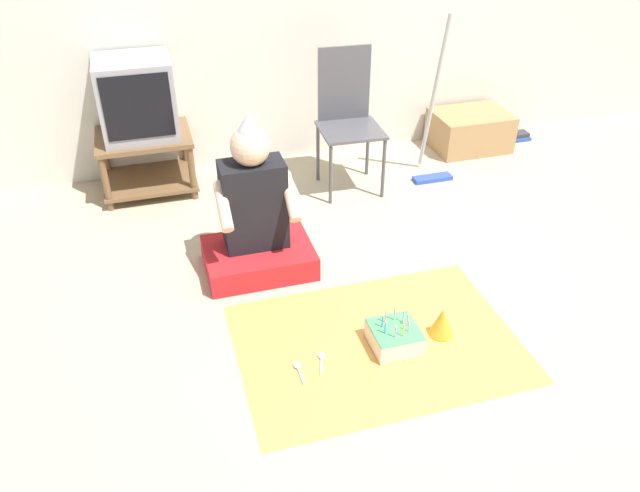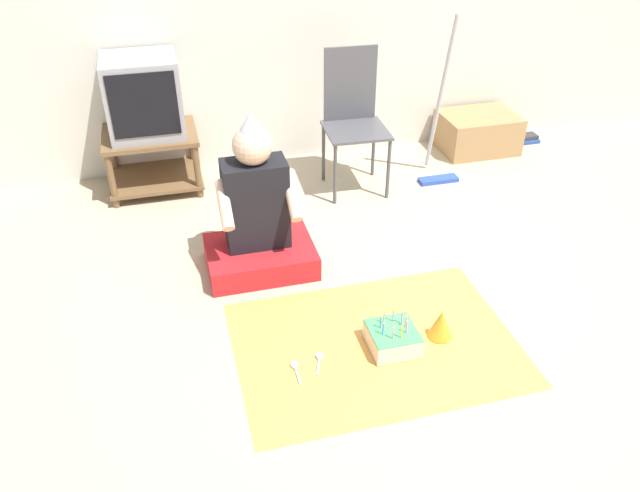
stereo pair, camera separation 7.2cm
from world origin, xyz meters
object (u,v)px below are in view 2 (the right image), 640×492
at_px(tv, 143,96).
at_px(birthday_cake, 393,338).
at_px(cardboard_box_stack, 477,132).
at_px(party_hat_blue, 441,324).
at_px(book_pile, 526,138).
at_px(folding_chair, 353,112).
at_px(dust_mop, 439,135).
at_px(person_seated, 258,221).

height_order(tv, birthday_cake, tv).
distance_m(cardboard_box_stack, party_hat_blue, 2.27).
distance_m(book_pile, party_hat_blue, 2.56).
relative_size(tv, cardboard_box_stack, 0.89).
relative_size(folding_chair, dust_mop, 0.81).
distance_m(folding_chair, cardboard_box_stack, 1.20).
bearing_deg(party_hat_blue, dust_mop, 67.15).
distance_m(tv, book_pile, 2.96).
height_order(folding_chair, dust_mop, dust_mop).
height_order(tv, dust_mop, dust_mop).
relative_size(tv, person_seated, 0.55).
bearing_deg(birthday_cake, dust_mop, 60.03).
bearing_deg(party_hat_blue, birthday_cake, -177.60).
height_order(cardboard_box_stack, dust_mop, dust_mop).
bearing_deg(book_pile, dust_mop, -157.20).
distance_m(dust_mop, person_seated, 1.59).
distance_m(book_pile, birthday_cake, 2.73).
bearing_deg(dust_mop, cardboard_box_stack, 36.58).
height_order(tv, cardboard_box_stack, tv).
bearing_deg(cardboard_box_stack, person_seated, -149.57).
height_order(folding_chair, party_hat_blue, folding_chair).
xyz_separation_m(dust_mop, person_seated, (-1.40, -0.75, -0.03)).
xyz_separation_m(folding_chair, book_pile, (1.56, 0.32, -0.50)).
xyz_separation_m(tv, dust_mop, (1.93, -0.38, -0.33)).
bearing_deg(dust_mop, tv, 168.87).
relative_size(birthday_cake, party_hat_blue, 1.49).
height_order(cardboard_box_stack, birthday_cake, cardboard_box_stack).
xyz_separation_m(folding_chair, person_seated, (-0.80, -0.83, -0.23)).
xyz_separation_m(person_seated, birthday_cake, (0.49, -0.84, -0.24)).
relative_size(cardboard_box_stack, party_hat_blue, 3.72).
bearing_deg(person_seated, dust_mop, 28.00).
height_order(cardboard_box_stack, person_seated, person_seated).
height_order(tv, party_hat_blue, tv).
bearing_deg(birthday_cake, tv, 117.28).
bearing_deg(person_seated, birthday_cake, -59.79).
relative_size(dust_mop, party_hat_blue, 7.57).
relative_size(person_seated, birthday_cake, 4.02).
bearing_deg(tv, book_pile, 0.50).
height_order(dust_mop, birthday_cake, dust_mop).
relative_size(cardboard_box_stack, person_seated, 0.62).
distance_m(book_pile, person_seated, 2.64).
relative_size(book_pile, person_seated, 0.20).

